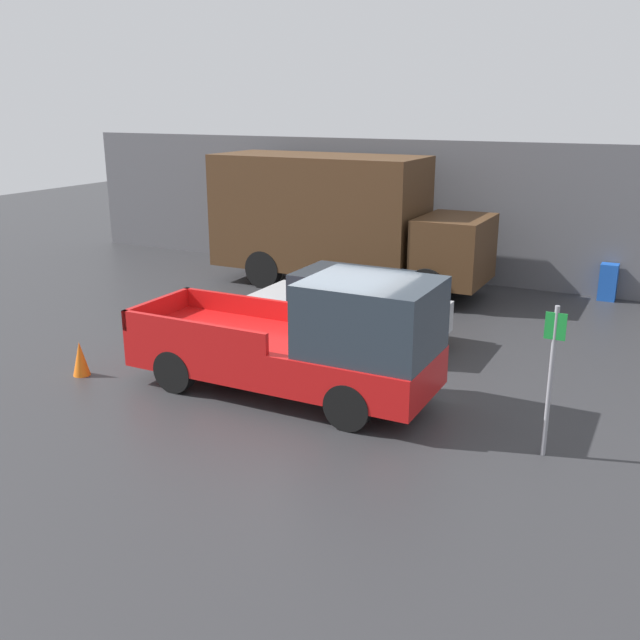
# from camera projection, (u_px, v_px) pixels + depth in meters

# --- Properties ---
(ground_plane) EXTENTS (60.00, 60.00, 0.00)m
(ground_plane) POSITION_uv_depth(u_px,v_px,m) (331.00, 394.00, 13.04)
(ground_plane) COLOR #2D2D30
(building_wall) EXTENTS (28.00, 0.15, 4.08)m
(building_wall) POSITION_uv_depth(u_px,v_px,m) (477.00, 214.00, 20.58)
(building_wall) COLOR #56565B
(building_wall) RESTS_ON ground
(pickup_truck) EXTENTS (5.65, 1.99, 2.30)m
(pickup_truck) POSITION_uv_depth(u_px,v_px,m) (310.00, 342.00, 12.56)
(pickup_truck) COLOR red
(pickup_truck) RESTS_ON ground
(car) EXTENTS (4.30, 1.93, 1.57)m
(car) POSITION_uv_depth(u_px,v_px,m) (348.00, 307.00, 15.71)
(car) COLOR #B7BABF
(car) RESTS_ON ground
(delivery_truck) EXTENTS (7.87, 2.53, 3.71)m
(delivery_truck) POSITION_uv_depth(u_px,v_px,m) (336.00, 218.00, 20.19)
(delivery_truck) COLOR #472D19
(delivery_truck) RESTS_ON ground
(parking_sign) EXTENTS (0.30, 0.07, 2.34)m
(parking_sign) POSITION_uv_depth(u_px,v_px,m) (551.00, 373.00, 10.39)
(parking_sign) COLOR gray
(parking_sign) RESTS_ON ground
(newspaper_box) EXTENTS (0.45, 0.40, 0.99)m
(newspaper_box) POSITION_uv_depth(u_px,v_px,m) (608.00, 282.00, 19.11)
(newspaper_box) COLOR #194CB2
(newspaper_box) RESTS_ON ground
(traffic_cone) EXTENTS (0.33, 0.33, 0.68)m
(traffic_cone) POSITION_uv_depth(u_px,v_px,m) (80.00, 359.00, 13.84)
(traffic_cone) COLOR orange
(traffic_cone) RESTS_ON ground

